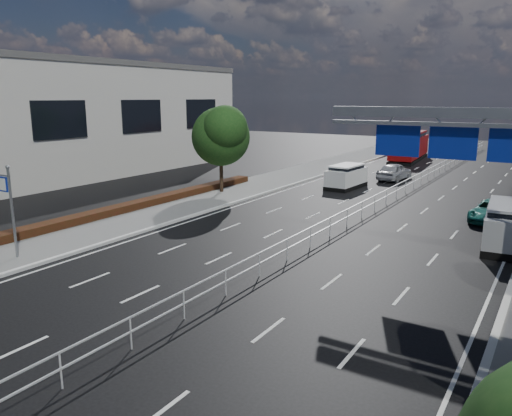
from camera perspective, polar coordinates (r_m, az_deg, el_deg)
The scene contains 16 objects.
ground at distance 17.80m, azimuth -6.49°, elevation -11.56°, with size 160.00×160.00×0.00m, color black.
sidewalk_near at distance 26.12m, azimuth -26.80°, elevation -4.78°, with size 5.00×140.00×0.14m, color slate.
kerb_near at distance 24.09m, azimuth -23.65°, elevation -5.87°, with size 0.25×140.00×0.15m, color silver.
kerb_far at distance 14.60m, azimuth 24.12°, elevation -18.08°, with size 0.25×140.00×0.15m, color silver.
median_fence at distance 37.22m, azimuth 15.46°, elevation 1.70°, with size 0.05×85.00×1.02m.
hedge_near at distance 30.19m, azimuth -20.61°, elevation -1.44°, with size 1.00×36.00×0.44m, color black.
toilet_sign at distance 25.02m, azimuth -26.79°, elevation 1.30°, with size 1.62×0.18×4.34m.
overhead_gantry at distance 23.03m, azimuth 23.38°, elevation 7.46°, with size 10.24×0.38×7.45m.
near_building at distance 50.60m, azimuth -21.04°, elevation 9.20°, with size 12.00×38.00×10.00m, color beige.
near_tree_back at distance 37.88m, azimuth -4.01°, elevation 8.55°, with size 4.84×4.51×6.69m.
white_minivan at distance 41.19m, azimuth 10.28°, elevation 3.56°, with size 2.15×4.50×1.91m.
red_bus at distance 61.12m, azimuth 17.11°, elevation 6.83°, with size 3.52×11.22×3.30m.
near_car_silver at distance 46.16m, azimuth 15.54°, elevation 4.05°, with size 1.83×4.54×1.55m, color #A3A5AA.
near_car_dark at distance 73.66m, azimuth 20.56°, elevation 6.71°, with size 1.55×4.45×1.47m, color black.
silver_minivan at distance 27.43m, azimuth 27.06°, elevation -1.85°, with size 2.61×5.41×2.19m.
parked_car_teal at distance 32.76m, azimuth 25.44°, elevation -0.33°, with size 2.07×4.49×1.25m, color #166359.
Camera 1 is at (10.19, -12.66, 7.25)m, focal length 35.00 mm.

